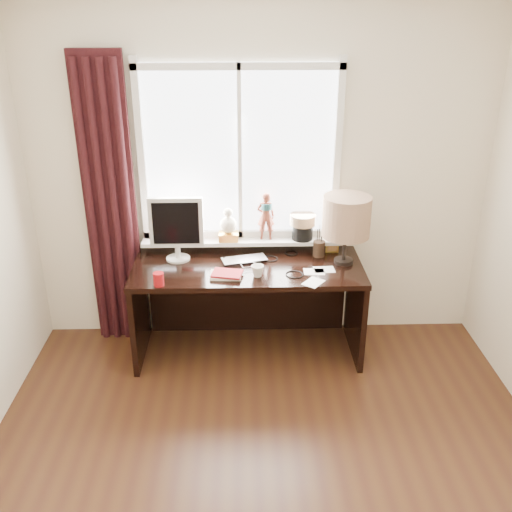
{
  "coord_description": "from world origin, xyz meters",
  "views": [
    {
      "loc": [
        -0.15,
        -2.18,
        2.55
      ],
      "look_at": [
        -0.05,
        1.25,
        1.0
      ],
      "focal_mm": 40.0,
      "sensor_mm": 36.0,
      "label": 1
    }
  ],
  "objects_px": {
    "laptop": "(245,260)",
    "monitor": "(176,225)",
    "mug": "(258,271)",
    "red_cup": "(159,279)",
    "table_lamp": "(346,217)",
    "desk": "(248,289)"
  },
  "relations": [
    {
      "from": "laptop",
      "to": "monitor",
      "type": "relative_size",
      "value": 0.68
    },
    {
      "from": "mug",
      "to": "laptop",
      "type": "bearing_deg",
      "value": 109.37
    },
    {
      "from": "red_cup",
      "to": "table_lamp",
      "type": "bearing_deg",
      "value": 13.86
    },
    {
      "from": "monitor",
      "to": "table_lamp",
      "type": "relative_size",
      "value": 0.94
    },
    {
      "from": "red_cup",
      "to": "monitor",
      "type": "distance_m",
      "value": 0.49
    },
    {
      "from": "laptop",
      "to": "red_cup",
      "type": "height_order",
      "value": "red_cup"
    },
    {
      "from": "monitor",
      "to": "table_lamp",
      "type": "distance_m",
      "value": 1.25
    },
    {
      "from": "laptop",
      "to": "mug",
      "type": "bearing_deg",
      "value": -85.13
    },
    {
      "from": "red_cup",
      "to": "monitor",
      "type": "xyz_separation_m",
      "value": [
        0.09,
        0.43,
        0.23
      ]
    },
    {
      "from": "mug",
      "to": "red_cup",
      "type": "xyz_separation_m",
      "value": [
        -0.68,
        -0.12,
        0.0
      ]
    },
    {
      "from": "desk",
      "to": "monitor",
      "type": "relative_size",
      "value": 3.47
    },
    {
      "from": "mug",
      "to": "red_cup",
      "type": "height_order",
      "value": "red_cup"
    },
    {
      "from": "desk",
      "to": "mug",
      "type": "bearing_deg",
      "value": -76.36
    },
    {
      "from": "mug",
      "to": "monitor",
      "type": "relative_size",
      "value": 0.18
    },
    {
      "from": "laptop",
      "to": "mug",
      "type": "height_order",
      "value": "mug"
    },
    {
      "from": "red_cup",
      "to": "table_lamp",
      "type": "xyz_separation_m",
      "value": [
        1.33,
        0.33,
        0.32
      ]
    },
    {
      "from": "mug",
      "to": "desk",
      "type": "distance_m",
      "value": 0.4
    },
    {
      "from": "red_cup",
      "to": "desk",
      "type": "relative_size",
      "value": 0.06
    },
    {
      "from": "desk",
      "to": "table_lamp",
      "type": "bearing_deg",
      "value": -5.44
    },
    {
      "from": "laptop",
      "to": "mug",
      "type": "distance_m",
      "value": 0.27
    },
    {
      "from": "monitor",
      "to": "laptop",
      "type": "bearing_deg",
      "value": -5.61
    },
    {
      "from": "laptop",
      "to": "table_lamp",
      "type": "xyz_separation_m",
      "value": [
        0.74,
        -0.05,
        0.35
      ]
    }
  ]
}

